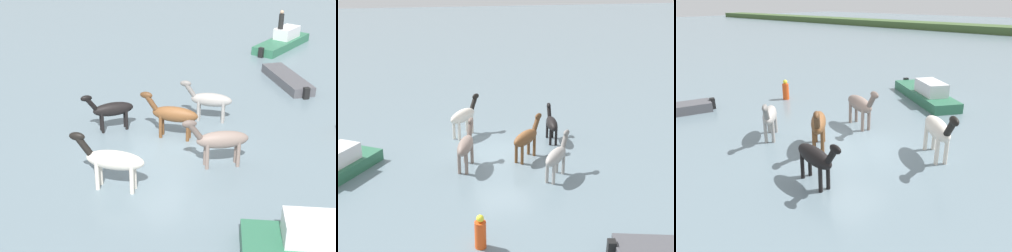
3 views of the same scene
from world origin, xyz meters
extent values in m
plane|color=slate|center=(0.00, 0.00, 0.00)|extent=(207.31, 207.31, 0.00)
ellipsoid|color=brown|center=(-0.85, -0.83, 1.05)|extent=(1.71, 1.76, 0.64)
cylinder|color=brown|center=(-0.35, -1.14, 0.52)|extent=(0.14, 0.14, 1.05)
cylinder|color=brown|center=(-0.57, -1.35, 0.52)|extent=(0.14, 0.14, 1.05)
cylinder|color=brown|center=(-1.13, -0.32, 0.52)|extent=(0.14, 0.14, 1.05)
cylinder|color=brown|center=(-1.36, -0.53, 0.52)|extent=(0.14, 0.14, 1.05)
cylinder|color=#50311A|center=(-0.16, -1.56, 1.46)|extent=(0.56, 0.57, 0.70)
ellipsoid|color=#50311A|center=(-0.02, -1.70, 1.75)|extent=(0.52, 0.53, 0.28)
ellipsoid|color=silver|center=(2.86, 1.45, 1.11)|extent=(1.88, 1.81, 0.68)
cylinder|color=silver|center=(3.41, 1.16, 0.56)|extent=(0.15, 0.15, 1.11)
cylinder|color=silver|center=(3.19, 0.92, 0.56)|extent=(0.15, 0.15, 1.11)
cylinder|color=silver|center=(2.53, 1.98, 0.56)|extent=(0.15, 0.15, 1.11)
cylinder|color=silver|center=(2.30, 1.75, 0.56)|extent=(0.15, 0.15, 1.11)
cylinder|color=black|center=(3.64, 0.73, 1.55)|extent=(0.61, 0.59, 0.74)
ellipsoid|color=black|center=(3.80, 0.58, 1.86)|extent=(0.56, 0.55, 0.30)
ellipsoid|color=black|center=(0.98, -2.77, 0.95)|extent=(1.78, 0.81, 0.58)
cylinder|color=black|center=(1.51, -2.73, 0.47)|extent=(0.13, 0.13, 0.95)
cylinder|color=black|center=(1.46, -3.01, 0.47)|extent=(0.13, 0.13, 0.95)
cylinder|color=black|center=(0.50, -2.54, 0.47)|extent=(0.13, 0.13, 0.95)
cylinder|color=black|center=(0.45, -2.82, 0.47)|extent=(0.13, 0.13, 0.95)
cylinder|color=black|center=(1.88, -2.94, 1.33)|extent=(0.55, 0.29, 0.63)
ellipsoid|color=black|center=(2.05, -2.97, 1.58)|extent=(0.50, 0.28, 0.25)
ellipsoid|color=gray|center=(-1.15, 1.98, 1.07)|extent=(2.01, 1.25, 0.65)
cylinder|color=gray|center=(-0.56, 1.91, 0.53)|extent=(0.14, 0.14, 1.07)
cylinder|color=gray|center=(-0.67, 1.62, 0.53)|extent=(0.14, 0.14, 1.07)
cylinder|color=gray|center=(-1.63, 2.34, 0.53)|extent=(0.14, 0.14, 1.07)
cylinder|color=gray|center=(-1.75, 2.05, 0.53)|extent=(0.14, 0.14, 1.07)
cylinder|color=#63544C|center=(-0.20, 1.60, 1.49)|extent=(0.63, 0.43, 0.71)
ellipsoid|color=#63544C|center=(-0.01, 1.52, 1.78)|extent=(0.57, 0.40, 0.28)
ellipsoid|color=#9E9993|center=(-3.07, -1.46, 0.99)|extent=(1.67, 1.60, 0.60)
cylinder|color=#9E9993|center=(-2.58, -1.71, 0.49)|extent=(0.13, 0.13, 0.99)
cylinder|color=#9E9993|center=(-2.77, -1.93, 0.49)|extent=(0.13, 0.13, 0.99)
cylinder|color=#9E9993|center=(-3.37, -0.99, 0.49)|extent=(0.13, 0.13, 0.99)
cylinder|color=#9E9993|center=(-3.56, -1.20, 0.49)|extent=(0.13, 0.13, 0.99)
cylinder|color=slate|center=(-2.37, -2.10, 1.38)|extent=(0.54, 0.52, 0.66)
ellipsoid|color=slate|center=(-2.23, -2.23, 1.65)|extent=(0.50, 0.48, 0.26)
cube|color=#2D6B4C|center=(-1.05, 7.76, 0.18)|extent=(5.41, 4.52, 0.67)
cube|color=silver|center=(-0.51, 7.37, 0.87)|extent=(2.26, 2.06, 0.70)
cube|color=black|center=(-3.39, 9.45, 0.26)|extent=(0.36, 0.37, 0.72)
cube|color=black|center=(-8.51, -1.18, 0.24)|extent=(0.34, 0.31, 0.67)
cylinder|color=#E54C19|center=(-7.03, 2.50, 0.45)|extent=(0.36, 0.36, 0.90)
sphere|color=yellow|center=(-7.03, 2.50, 1.02)|extent=(0.24, 0.24, 0.24)
camera|label=1|loc=(8.61, 14.69, 9.22)|focal=53.06mm
camera|label=2|loc=(-18.23, 4.57, 7.99)|focal=45.86mm
camera|label=3|loc=(7.67, -8.86, 5.42)|focal=35.23mm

